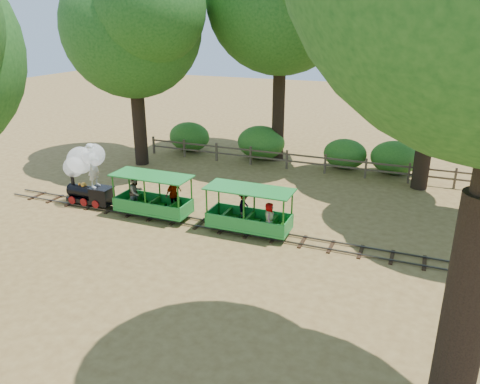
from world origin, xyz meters
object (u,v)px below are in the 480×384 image
at_px(carriage_rear, 250,214).
at_px(fence, 306,160).
at_px(locomotive, 85,169).
at_px(carriage_front, 153,198).

relative_size(carriage_rear, fence, 0.17).
distance_m(locomotive, carriage_front, 3.29).
xyz_separation_m(locomotive, carriage_front, (3.20, -0.07, -0.75)).
height_order(carriage_front, carriage_rear, same).
bearing_deg(locomotive, carriage_front, -1.18).
distance_m(carriage_front, carriage_rear, 4.05).
xyz_separation_m(carriage_front, fence, (4.01, 8.00, -0.22)).
xyz_separation_m(carriage_front, carriage_rear, (4.05, 0.04, -0.07)).
bearing_deg(fence, carriage_rear, -89.74).
bearing_deg(carriage_rear, carriage_front, -179.49).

